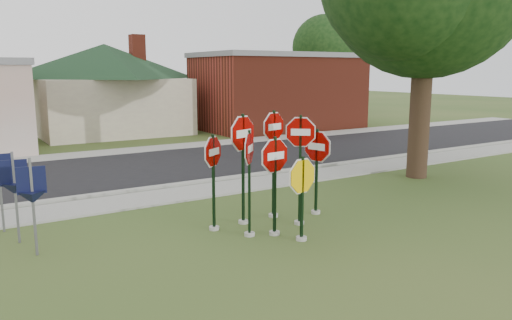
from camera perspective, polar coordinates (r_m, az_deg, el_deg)
ground at (r=10.83m, az=6.09°, el=-9.71°), size 120.00×120.00×0.00m
sidewalk_near at (r=15.33m, az=-6.74°, el=-3.63°), size 60.00×1.60×0.06m
road at (r=19.41m, az=-12.47°, el=-0.90°), size 60.00×7.00×0.04m
sidewalk_far at (r=23.44m, az=-16.05°, el=0.86°), size 60.00×1.60×0.06m
curb at (r=16.21m, az=-8.27°, el=-2.76°), size 60.00×0.20×0.14m
stop_sign_center at (r=11.08m, az=2.17°, el=-1.47°), size 1.06×0.24×2.35m
stop_sign_yellow at (r=10.82m, az=5.30°, el=-3.35°), size 1.06×0.24×1.98m
stop_sign_left at (r=10.98m, az=-0.77°, el=-1.09°), size 0.71×0.73×2.50m
stop_sign_right at (r=11.85m, az=5.08°, el=0.55°), size 0.78×0.63×2.75m
stop_sign_back_right at (r=12.41m, az=2.04°, el=1.24°), size 0.97×0.26×2.81m
stop_sign_back_left at (r=11.86m, az=-1.50°, el=1.00°), size 1.10×0.43×2.80m
stop_sign_far_right at (r=12.84m, az=6.96°, el=0.01°), size 0.30×1.08×2.33m
stop_sign_far_left at (r=11.47m, az=-4.90°, el=-1.21°), size 0.83×0.55×2.35m
building_house at (r=31.11m, az=-16.84°, el=9.73°), size 11.60×11.60×6.20m
building_brick at (r=32.23m, az=2.59°, el=7.95°), size 10.20×6.20×4.75m
bg_tree_right at (r=44.28m, az=7.86°, el=12.59°), size 5.60×5.60×8.40m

